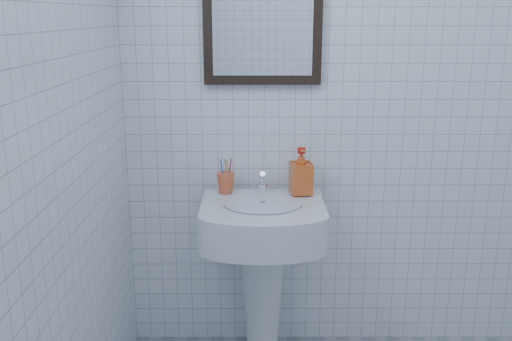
{
  "coord_description": "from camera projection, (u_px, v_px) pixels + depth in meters",
  "views": [
    {
      "loc": [
        -0.52,
        -1.28,
        1.53
      ],
      "look_at": [
        -0.52,
        0.86,
        0.94
      ],
      "focal_mm": 40.0,
      "sensor_mm": 36.0,
      "label": 1
    }
  ],
  "objects": [
    {
      "name": "toothbrush_cup",
      "position": [
        226.0,
        183.0,
        2.47
      ],
      "size": [
        0.1,
        0.1,
        0.09
      ],
      "primitive_type": null,
      "rotation": [
        0.0,
        0.0,
        -0.39
      ],
      "color": "#E65A33",
      "rests_on": "washbasin"
    },
    {
      "name": "wall_mirror",
      "position": [
        263.0,
        10.0,
        2.37
      ],
      "size": [
        0.5,
        0.04,
        0.62
      ],
      "color": "black",
      "rests_on": "wall_back"
    },
    {
      "name": "faucet",
      "position": [
        262.0,
        184.0,
        2.46
      ],
      "size": [
        0.05,
        0.1,
        0.11
      ],
      "color": "white",
      "rests_on": "washbasin"
    },
    {
      "name": "wall_back",
      "position": [
        375.0,
        82.0,
        2.47
      ],
      "size": [
        2.2,
        0.02,
        2.5
      ],
      "primitive_type": "cube",
      "color": "white",
      "rests_on": "ground"
    },
    {
      "name": "washbasin",
      "position": [
        263.0,
        256.0,
        2.45
      ],
      "size": [
        0.51,
        0.37,
        0.79
      ],
      "color": "silver",
      "rests_on": "ground"
    },
    {
      "name": "soap_dispenser",
      "position": [
        301.0,
        171.0,
        2.45
      ],
      "size": [
        0.1,
        0.1,
        0.2
      ],
      "primitive_type": "imported",
      "rotation": [
        0.0,
        0.0,
        0.14
      ],
      "color": "red",
      "rests_on": "washbasin"
    },
    {
      "name": "wall_left",
      "position": [
        4.0,
        141.0,
        1.31
      ],
      "size": [
        0.02,
        2.4,
        2.5
      ],
      "primitive_type": "cube",
      "color": "white",
      "rests_on": "ground"
    }
  ]
}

